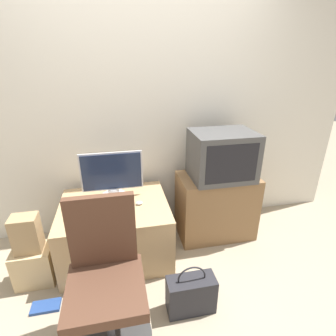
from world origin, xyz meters
TOP-DOWN VIEW (x-y plane):
  - ground_plane at (0.00, 0.00)m, footprint 12.00×12.00m
  - wall_back at (0.00, 1.32)m, footprint 4.40×0.05m
  - desk at (-0.31, 0.83)m, footprint 0.94×0.77m
  - side_stand at (0.70, 0.95)m, footprint 0.76×0.44m
  - main_monitor at (-0.31, 0.97)m, footprint 0.55×0.23m
  - keyboard at (-0.33, 0.78)m, footprint 0.33×0.13m
  - mouse at (-0.10, 0.78)m, footprint 0.06×0.04m
  - crt_tv at (0.71, 0.93)m, footprint 0.57×0.45m
  - office_chair at (-0.38, 0.04)m, footprint 0.53×0.53m
  - cardboard_box_lower at (-0.98, 0.63)m, footprint 0.30×0.23m
  - cardboard_box_upper at (-0.98, 0.63)m, footprint 0.20×0.15m
  - handbag at (0.19, 0.11)m, footprint 0.35×0.16m
  - book at (-0.86, 0.34)m, footprint 0.21×0.11m

SIDE VIEW (x-z plane):
  - ground_plane at x=0.00m, z-range 0.00..0.00m
  - book at x=-0.86m, z-range 0.00..0.02m
  - handbag at x=0.19m, z-range -0.05..0.35m
  - cardboard_box_lower at x=-0.98m, z-range 0.00..0.32m
  - desk at x=-0.31m, z-range 0.00..0.53m
  - side_stand at x=0.70m, z-range 0.00..0.66m
  - office_chair at x=-0.38m, z-range -0.07..0.91m
  - cardboard_box_upper at x=-0.98m, z-range 0.32..0.63m
  - keyboard at x=-0.33m, z-range 0.53..0.55m
  - mouse at x=-0.10m, z-range 0.53..0.57m
  - main_monitor at x=-0.31m, z-range 0.53..0.96m
  - crt_tv at x=0.71m, z-range 0.66..1.11m
  - wall_back at x=0.00m, z-range 0.00..2.60m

